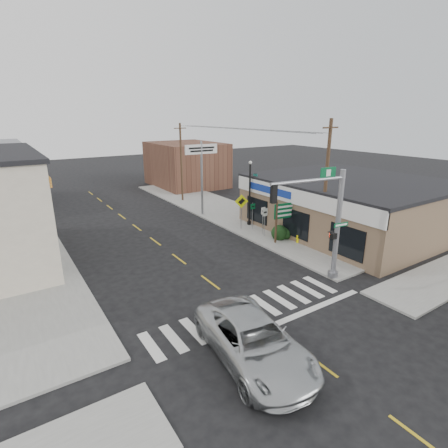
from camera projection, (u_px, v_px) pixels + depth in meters
ground at (253, 314)px, 16.65m from camera, size 140.00×140.00×0.00m
sidewalk_right at (244, 219)px, 31.71m from camera, size 6.00×38.00×0.13m
sidewalk_left at (17, 263)px, 22.30m from camera, size 6.00×38.00×0.13m
center_line at (179, 259)px, 23.03m from camera, size 0.12×56.00×0.01m
crosswalk at (248, 311)px, 16.97m from camera, size 11.00×2.20×0.01m
thrift_store at (350, 206)px, 28.41m from camera, size 12.00×14.00×4.00m
bldg_distant_right at (186, 164)px, 46.01m from camera, size 8.00×10.00×5.60m
suv at (253, 341)px, 13.35m from camera, size 3.58×6.41×1.70m
traffic_signal_pole at (330, 215)px, 18.72m from camera, size 5.05×0.39×6.40m
guide_sign at (284, 215)px, 25.37m from camera, size 1.78×0.14×3.11m
fire_hydrant at (298, 238)px, 25.49m from camera, size 0.20×0.20×0.62m
ped_crossing_sign at (241, 206)px, 28.09m from camera, size 1.12×0.08×2.88m
lamp_post at (250, 188)px, 28.91m from camera, size 0.70×0.55×5.39m
dance_center_sign at (201, 160)px, 31.40m from camera, size 3.17×0.20×6.73m
bare_tree at (309, 192)px, 26.27m from camera, size 2.17×2.17×4.35m
shrub_front at (350, 246)px, 23.68m from camera, size 1.18×1.18×0.88m
shrub_back at (279, 233)px, 26.28m from camera, size 1.22×1.22×0.92m
utility_pole_near at (325, 186)px, 22.97m from camera, size 1.53×0.23×8.77m
utility_pole_far at (181, 162)px, 37.08m from camera, size 1.42×0.21×8.14m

